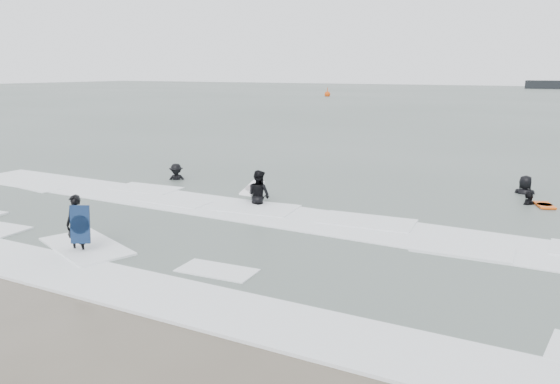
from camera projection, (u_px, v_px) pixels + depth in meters
The scene contains 10 objects.
ground at pixel (170, 285), 11.96m from camera, with size 320.00×320.00×0.00m, color brown.
sea at pixel (526, 101), 80.27m from camera, with size 320.00×320.00×0.00m, color #47544C.
surfer_centre at pixel (79, 254), 13.97m from camera, with size 0.57×0.37×1.56m, color black.
surfer_wading at pixel (259, 206), 18.86m from camera, with size 0.88×0.69×1.81m, color black.
surfer_breaker at pixel (177, 181), 23.00m from camera, with size 1.04×0.60×1.61m, color black.
surfer_right_near at pixel (529, 206), 18.90m from camera, with size 0.97×0.40×1.65m, color black.
surfer_right_far at pixel (524, 195), 20.47m from camera, with size 0.93×0.61×1.90m, color black.
surf_foam at pixel (257, 238), 15.11m from camera, with size 30.03×9.06×0.09m.
bodyboards at pixel (315, 204), 17.10m from camera, with size 10.50×11.80×1.25m.
buoy at pixel (327, 94), 94.22m from camera, with size 1.00×1.00×1.65m.
Camera 1 is at (7.54, -8.65, 4.61)m, focal length 35.00 mm.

